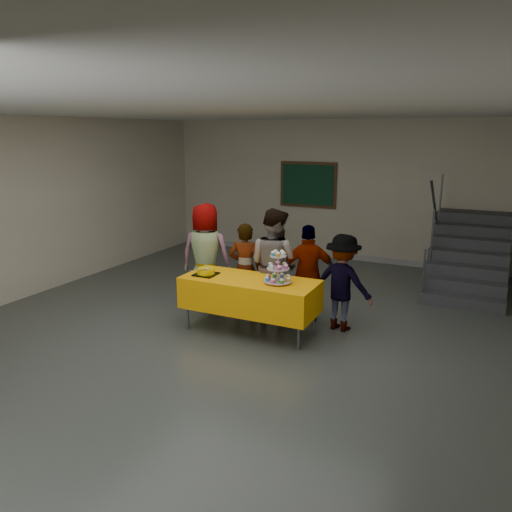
# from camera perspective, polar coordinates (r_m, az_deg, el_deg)

# --- Properties ---
(room_shell) EXTENTS (10.00, 10.04, 3.02)m
(room_shell) POSITION_cam_1_polar(r_m,az_deg,el_deg) (6.33, -2.98, 8.55)
(room_shell) COLOR #4C514C
(room_shell) RESTS_ON ground
(bake_table) EXTENTS (1.88, 0.78, 0.77)m
(bake_table) POSITION_cam_1_polar(r_m,az_deg,el_deg) (6.91, -0.72, -4.34)
(bake_table) COLOR #595960
(bake_table) RESTS_ON ground
(cupcake_stand) EXTENTS (0.38, 0.38, 0.44)m
(cupcake_stand) POSITION_cam_1_polar(r_m,az_deg,el_deg) (6.63, 2.54, -1.61)
(cupcake_stand) COLOR silver
(cupcake_stand) RESTS_ON bake_table
(bear_cake) EXTENTS (0.32, 0.36, 0.12)m
(bear_cake) POSITION_cam_1_polar(r_m,az_deg,el_deg) (7.06, -5.75, -1.70)
(bear_cake) COLOR black
(bear_cake) RESTS_ON bake_table
(schoolchild_a) EXTENTS (0.90, 0.69, 1.66)m
(schoolchild_a) POSITION_cam_1_polar(r_m,az_deg,el_deg) (7.96, -5.76, 0.11)
(schoolchild_a) COLOR slate
(schoolchild_a) RESTS_ON ground
(schoolchild_b) EXTENTS (0.58, 0.45, 1.41)m
(schoolchild_b) POSITION_cam_1_polar(r_m,az_deg,el_deg) (7.62, -1.25, -1.43)
(schoolchild_b) COLOR slate
(schoolchild_b) RESTS_ON ground
(schoolchild_c) EXTENTS (0.96, 0.85, 1.67)m
(schoolchild_c) POSITION_cam_1_polar(r_m,az_deg,el_deg) (7.35, 2.07, -0.97)
(schoolchild_c) COLOR slate
(schoolchild_c) RESTS_ON ground
(schoolchild_d) EXTENTS (0.91, 0.67, 1.44)m
(schoolchild_d) POSITION_cam_1_polar(r_m,az_deg,el_deg) (7.33, 6.02, -2.00)
(schoolchild_d) COLOR #5C5D65
(schoolchild_d) RESTS_ON ground
(schoolchild_e) EXTENTS (0.96, 0.66, 1.37)m
(schoolchild_e) POSITION_cam_1_polar(r_m,az_deg,el_deg) (7.07, 9.86, -3.01)
(schoolchild_e) COLOR slate
(schoolchild_e) RESTS_ON ground
(staircase) EXTENTS (1.30, 2.40, 2.04)m
(staircase) POSITION_cam_1_polar(r_m,az_deg,el_deg) (9.90, 23.12, -0.24)
(staircase) COLOR #424447
(staircase) RESTS_ON ground
(noticeboard) EXTENTS (1.30, 0.05, 1.00)m
(noticeboard) POSITION_cam_1_polar(r_m,az_deg,el_deg) (11.19, 5.96, 8.11)
(noticeboard) COLOR #472B16
(noticeboard) RESTS_ON ground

